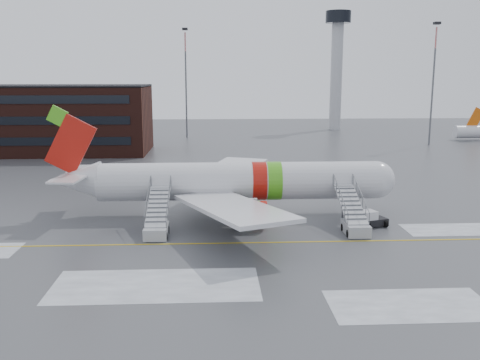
{
  "coord_description": "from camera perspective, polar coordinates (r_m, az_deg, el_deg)",
  "views": [
    {
      "loc": [
        -2.04,
        -44.32,
        13.96
      ],
      "look_at": [
        0.53,
        6.37,
        4.0
      ],
      "focal_mm": 40.0,
      "sensor_mm": 36.0,
      "label": 1
    }
  ],
  "objects": [
    {
      "name": "control_tower",
      "position": [
        143.03,
        10.3,
        12.85
      ],
      "size": [
        6.4,
        6.4,
        30.0
      ],
      "color": "#B2B5BA",
      "rests_on": "ground"
    },
    {
      "name": "light_mast_far_ne",
      "position": [
        115.08,
        19.94,
        10.39
      ],
      "size": [
        1.2,
        1.2,
        24.25
      ],
      "color": "#595B60",
      "rests_on": "ground"
    },
    {
      "name": "airstair_fwd",
      "position": [
        49.56,
        12.04,
        -4.23
      ],
      "size": [
        2.05,
        7.7,
        3.48
      ],
      "color": "#A1A3A8",
      "rests_on": "ground"
    },
    {
      "name": "airstair_aft",
      "position": [
        48.18,
        -8.84,
        -4.56
      ],
      "size": [
        2.05,
        7.7,
        3.48
      ],
      "color": "#AAACB1",
      "rests_on": "ground"
    },
    {
      "name": "ground",
      "position": [
        46.51,
        -0.25,
        -6.36
      ],
      "size": [
        260.0,
        260.0,
        0.0
      ],
      "primitive_type": "plane",
      "color": "#494C4F",
      "rests_on": "ground"
    },
    {
      "name": "airliner",
      "position": [
        53.76,
        -1.12,
        -0.21
      ],
      "size": [
        35.03,
        32.97,
        11.18
      ],
      "color": "silver",
      "rests_on": "ground"
    },
    {
      "name": "pushback_tug",
      "position": [
        51.68,
        13.77,
        -4.11
      ],
      "size": [
        3.03,
        2.63,
        1.55
      ],
      "color": "black",
      "rests_on": "ground"
    },
    {
      "name": "light_mast_far_n",
      "position": [
        122.46,
        -5.8,
        10.99
      ],
      "size": [
        1.2,
        1.2,
        24.25
      ],
      "color": "#595B60",
      "rests_on": "ground"
    }
  ]
}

